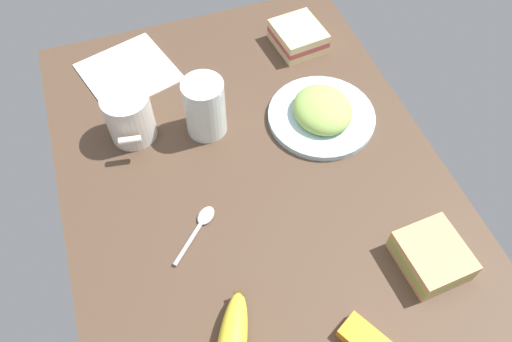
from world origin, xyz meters
TOP-DOWN VIEW (x-y plane):
  - tabletop at (0.00, 0.00)cm, footprint 90.00×64.00cm
  - plate_of_food at (-9.17, 15.90)cm, footprint 19.69×19.69cm
  - coffee_mug_black at (-16.84, -17.38)cm, footprint 10.50×8.21cm
  - sandwich_main at (-29.30, 19.22)cm, footprint 11.08×10.19cm
  - sandwich_side at (22.56, 19.91)cm, footprint 10.56×9.63cm
  - glass_of_milk at (-13.86, -4.60)cm, footprint 7.24×7.24cm
  - spoon at (5.30, -11.32)cm, footprint 9.07×9.20cm
  - paper_napkin at (-32.70, -15.47)cm, footprint 20.59×20.59cm

SIDE VIEW (x-z plane):
  - tabletop at x=0.00cm, z-range 0.00..2.00cm
  - paper_napkin at x=-32.70cm, z-range 2.00..2.30cm
  - spoon at x=5.30cm, z-range 1.98..2.78cm
  - plate_of_food at x=-9.17cm, z-range 1.13..6.23cm
  - sandwich_main at x=-29.30cm, z-range 2.00..6.40cm
  - sandwich_side at x=22.56cm, z-range 2.00..6.40cm
  - coffee_mug_black at x=-16.84cm, z-range 2.14..11.50cm
  - glass_of_milk at x=-13.86cm, z-range 1.36..12.55cm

